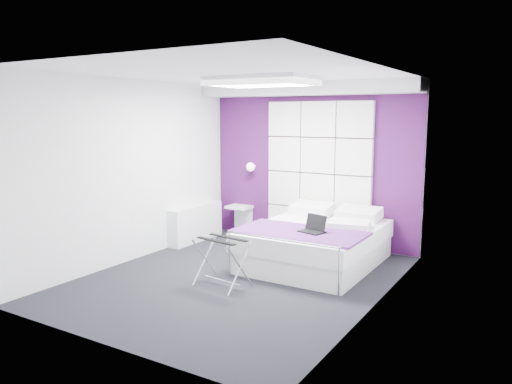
# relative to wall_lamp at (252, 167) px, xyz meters

# --- Properties ---
(floor) EXTENTS (4.40, 4.40, 0.00)m
(floor) POSITION_rel_wall_lamp_xyz_m (1.05, -2.06, -1.22)
(floor) COLOR black
(floor) RESTS_ON ground
(ceiling) EXTENTS (4.40, 4.40, 0.00)m
(ceiling) POSITION_rel_wall_lamp_xyz_m (1.05, -2.06, 1.38)
(ceiling) COLOR white
(ceiling) RESTS_ON wall_back
(wall_back) EXTENTS (3.60, 0.00, 3.60)m
(wall_back) POSITION_rel_wall_lamp_xyz_m (1.05, 0.14, 0.08)
(wall_back) COLOR white
(wall_back) RESTS_ON floor
(wall_left) EXTENTS (0.00, 4.40, 4.40)m
(wall_left) POSITION_rel_wall_lamp_xyz_m (-0.75, -2.06, 0.08)
(wall_left) COLOR white
(wall_left) RESTS_ON floor
(wall_right) EXTENTS (0.00, 4.40, 4.40)m
(wall_right) POSITION_rel_wall_lamp_xyz_m (2.85, -2.06, 0.08)
(wall_right) COLOR white
(wall_right) RESTS_ON floor
(accent_wall) EXTENTS (3.58, 0.02, 2.58)m
(accent_wall) POSITION_rel_wall_lamp_xyz_m (1.05, 0.13, 0.08)
(accent_wall) COLOR #3E0F43
(accent_wall) RESTS_ON wall_back
(soffit) EXTENTS (3.58, 0.50, 0.20)m
(soffit) POSITION_rel_wall_lamp_xyz_m (1.05, -0.11, 1.28)
(soffit) COLOR white
(soffit) RESTS_ON wall_back
(headboard) EXTENTS (1.80, 0.08, 2.30)m
(headboard) POSITION_rel_wall_lamp_xyz_m (1.20, 0.08, -0.05)
(headboard) COLOR white
(headboard) RESTS_ON wall_back
(skylight) EXTENTS (1.36, 0.86, 0.12)m
(skylight) POSITION_rel_wall_lamp_xyz_m (1.05, -1.46, 1.33)
(skylight) COLOR white
(skylight) RESTS_ON ceiling
(wall_lamp) EXTENTS (0.15, 0.15, 0.15)m
(wall_lamp) POSITION_rel_wall_lamp_xyz_m (0.00, 0.00, 0.00)
(wall_lamp) COLOR white
(wall_lamp) RESTS_ON wall_back
(radiator) EXTENTS (0.22, 1.20, 0.60)m
(radiator) POSITION_rel_wall_lamp_xyz_m (-0.64, -0.76, -0.92)
(radiator) COLOR white
(radiator) RESTS_ON floor
(bed) EXTENTS (1.70, 2.05, 0.72)m
(bed) POSITION_rel_wall_lamp_xyz_m (1.63, -0.94, -0.92)
(bed) COLOR white
(bed) RESTS_ON floor
(nightstand) EXTENTS (0.41, 0.32, 0.05)m
(nightstand) POSITION_rel_wall_lamp_xyz_m (-0.24, -0.04, -0.72)
(nightstand) COLOR white
(nightstand) RESTS_ON wall_back
(luggage_rack) EXTENTS (0.61, 0.45, 0.60)m
(luggage_rack) POSITION_rel_wall_lamp_xyz_m (1.03, -2.37, -0.92)
(luggage_rack) COLOR silver
(luggage_rack) RESTS_ON floor
(laptop) EXTENTS (0.32, 0.23, 0.23)m
(laptop) POSITION_rel_wall_lamp_xyz_m (1.80, -1.39, -0.59)
(laptop) COLOR black
(laptop) RESTS_ON bed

